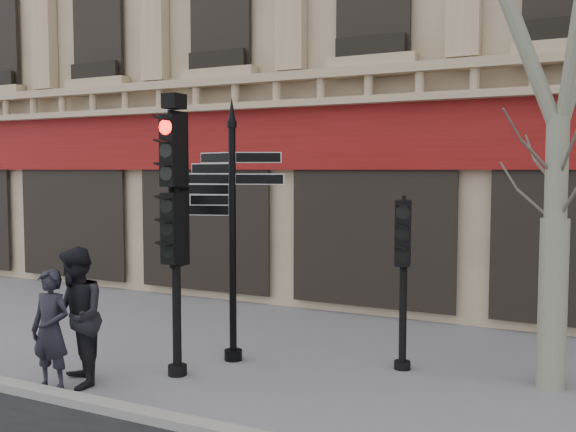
% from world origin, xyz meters
% --- Properties ---
extents(ground, '(80.00, 80.00, 0.00)m').
position_xyz_m(ground, '(0.00, 0.00, 0.00)').
color(ground, slate).
rests_on(ground, ground).
extents(kerb, '(80.00, 0.25, 0.12)m').
position_xyz_m(kerb, '(0.00, -1.40, 0.06)').
color(kerb, gray).
rests_on(kerb, ground).
extents(fingerpost, '(1.84, 1.84, 4.04)m').
position_xyz_m(fingerpost, '(-0.93, 1.12, 2.72)').
color(fingerpost, black).
rests_on(fingerpost, ground).
extents(traffic_signal_main, '(0.45, 0.33, 4.01)m').
position_xyz_m(traffic_signal_main, '(-1.27, 0.14, 2.53)').
color(traffic_signal_main, black).
rests_on(traffic_signal_main, ground).
extents(traffic_signal_secondary, '(0.48, 0.39, 2.51)m').
position_xyz_m(traffic_signal_secondary, '(1.55, 1.85, 1.75)').
color(traffic_signal_secondary, black).
rests_on(traffic_signal_secondary, ground).
extents(pedestrian_a, '(0.62, 0.43, 1.62)m').
position_xyz_m(pedestrian_a, '(-2.42, -1.11, 0.81)').
color(pedestrian_a, black).
rests_on(pedestrian_a, ground).
extents(pedestrian_b, '(1.17, 1.15, 1.91)m').
position_xyz_m(pedestrian_b, '(-2.22, -0.86, 0.95)').
color(pedestrian_b, black).
rests_on(pedestrian_b, ground).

